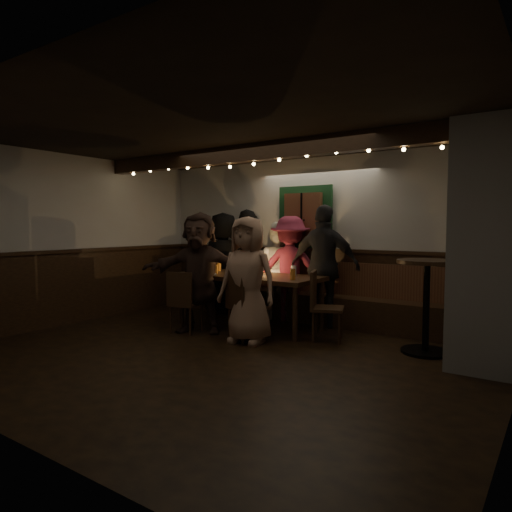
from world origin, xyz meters
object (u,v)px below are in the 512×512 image
Objects in this scene: person_a at (224,263)px; person_g at (248,280)px; chair_near_left at (183,299)px; chair_near_right at (241,301)px; dining_table at (248,279)px; chair_end at (321,301)px; person_c at (277,270)px; person_f at (199,272)px; high_top at (427,294)px; person_e at (325,266)px; person_b at (248,262)px; person_d at (290,269)px.

person_a reaches higher than person_g.
chair_near_right reaches higher than chair_near_left.
dining_table is 2.40× the size of chair_end.
person_f reaches higher than person_c.
person_f reaches higher than chair_near_right.
dining_table is at bearing 78.36° from person_c.
high_top is (2.56, 0.03, -0.02)m from dining_table.
person_f is (-2.93, -0.71, 0.15)m from high_top.
person_g is (-0.42, -1.39, -0.10)m from person_e.
chair_end is 0.56× the size of person_g.
chair_near_right is 2.02m from person_a.
chair_near_left is 2.13m from person_e.
person_a is at bearing 129.40° from person_g.
person_b is at bearing 167.13° from high_top.
person_c is at bearing 100.10° from person_g.
person_a is 1.30m from person_d.
dining_table is 1.03m from chair_near_left.
person_d is (-0.96, 0.84, 0.31)m from chair_end.
person_g is at bearing 115.48° from person_b.
person_g is at bearing 69.09° from person_e.
dining_table is 2.52× the size of chair_near_left.
chair_end is 0.53× the size of person_a.
person_a is at bearing -5.00° from person_e.
person_d is (-0.11, 1.46, 0.30)m from chair_near_right.
person_b reaches higher than chair_end.
chair_near_left is 0.55× the size of person_c.
person_a is at bearing 146.08° from dining_table.
chair_near_right is 1.49m from person_d.
person_b reaches higher than chair_near_right.
person_f is 1.05× the size of person_g.
dining_table is 0.78m from person_f.
person_d is 0.97× the size of person_f.
high_top is 0.71× the size of person_c.
person_a reaches higher than chair_end.
person_f is at bearing -118.94° from dining_table.
person_c is at bearing 103.99° from chair_near_right.
high_top is (1.30, 0.16, 0.19)m from chair_end.
person_b is at bearing 176.11° from person_a.
chair_near_left is 0.50× the size of person_a.
person_d is at bearing 62.84° from chair_near_left.
person_c is at bearing 144.15° from chair_end.
high_top is 0.64× the size of person_a.
person_g reaches higher than chair_near_right.
person_b is 1.82m from person_g.
person_f is (-1.31, -1.32, -0.06)m from person_e.
chair_near_right is (0.92, 0.13, 0.04)m from chair_near_left.
person_b is at bearing 117.79° from person_g.
person_e is at bearing 159.32° from high_top.
chair_end is at bearing 22.73° from chair_near_left.
person_f is (0.16, -1.42, -0.04)m from person_b.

